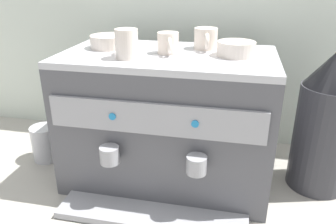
% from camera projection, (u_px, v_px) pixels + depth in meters
% --- Properties ---
extents(ground_plane, '(4.00, 4.00, 0.00)m').
position_uv_depth(ground_plane, '(168.00, 175.00, 1.19)').
color(ground_plane, '#9E998E').
extents(tiled_backsplash_wall, '(2.80, 0.03, 0.93)m').
position_uv_depth(tiled_backsplash_wall, '(186.00, 26.00, 1.32)').
color(tiled_backsplash_wall, silver).
rests_on(tiled_backsplash_wall, ground_plane).
extents(espresso_machine, '(0.65, 0.47, 0.44)m').
position_uv_depth(espresso_machine, '(168.00, 120.00, 1.10)').
color(espresso_machine, '#4C4C51').
rests_on(espresso_machine, ground_plane).
extents(ceramic_cup_0, '(0.06, 0.10, 0.06)m').
position_uv_depth(ceramic_cup_0, '(169.00, 43.00, 1.00)').
color(ceramic_cup_0, beige).
rests_on(ceramic_cup_0, espresso_machine).
extents(ceramic_cup_1, '(0.07, 0.11, 0.07)m').
position_uv_depth(ceramic_cup_1, '(206.00, 39.00, 1.06)').
color(ceramic_cup_1, beige).
rests_on(ceramic_cup_1, espresso_machine).
extents(ceramic_cup_2, '(0.07, 0.10, 0.08)m').
position_uv_depth(ceramic_cup_2, '(126.00, 44.00, 0.95)').
color(ceramic_cup_2, beige).
rests_on(ceramic_cup_2, espresso_machine).
extents(ceramic_bowl_0, '(0.12, 0.12, 0.04)m').
position_uv_depth(ceramic_bowl_0, '(109.00, 42.00, 1.08)').
color(ceramic_bowl_0, beige).
rests_on(ceramic_bowl_0, espresso_machine).
extents(ceramic_bowl_1, '(0.11, 0.11, 0.04)m').
position_uv_depth(ceramic_bowl_1, '(236.00, 49.00, 0.98)').
color(ceramic_bowl_1, beige).
rests_on(ceramic_bowl_1, espresso_machine).
extents(coffee_grinder, '(0.19, 0.19, 0.47)m').
position_uv_depth(coffee_grinder, '(326.00, 122.00, 1.05)').
color(coffee_grinder, '#333338').
rests_on(coffee_grinder, ground_plane).
extents(milk_pitcher, '(0.10, 0.10, 0.13)m').
position_uv_depth(milk_pitcher, '(45.00, 143.00, 1.27)').
color(milk_pitcher, '#B7B7BC').
rests_on(milk_pitcher, ground_plane).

